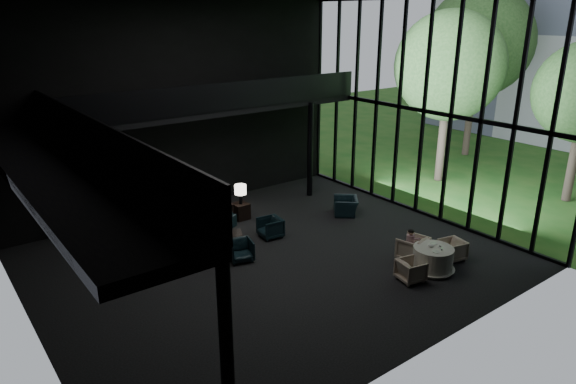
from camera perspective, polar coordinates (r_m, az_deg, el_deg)
floor at (r=16.56m, az=-1.69°, el=-7.41°), size 14.00×12.00×0.02m
wall_back at (r=20.30m, az=-11.82°, el=9.13°), size 14.00×0.04×8.00m
wall_front at (r=11.04m, az=16.51°, el=0.30°), size 14.00×0.04×8.00m
wall_left at (r=12.66m, az=-28.63°, el=1.10°), size 0.04×12.00×8.00m
curtain_wall at (r=19.95m, az=14.86°, el=8.72°), size 0.20×12.00×8.00m
mezzanine_left at (r=12.82m, az=-24.28°, el=1.98°), size 2.00×12.00×0.25m
mezzanine_back at (r=19.87m, az=-7.92°, el=9.14°), size 12.00×2.00×0.25m
railing_left at (r=12.91m, az=-20.36°, el=5.37°), size 0.06×12.00×1.00m
railing_back at (r=18.92m, az=-6.48°, el=10.54°), size 12.00×0.06×1.00m
column_sw at (r=9.11m, az=-6.82°, el=-17.56°), size 0.24×0.24×4.00m
column_nw at (r=18.93m, az=-24.70°, el=0.78°), size 0.24×0.24×4.00m
column_ne at (r=21.59m, az=2.48°, el=4.68°), size 0.24×0.24×4.00m
tree_near at (r=24.19m, az=17.50°, el=13.20°), size 4.80×4.80×7.65m
tree_far at (r=29.38m, az=20.36°, el=15.31°), size 5.60×5.60×8.80m
console at (r=18.89m, az=-9.46°, el=-2.96°), size 2.34×0.53×0.74m
bronze_urn at (r=18.74m, az=-9.88°, el=-0.30°), size 0.63×0.63×1.18m
side_table_left at (r=18.26m, az=-13.78°, el=-4.44°), size 0.48×0.48×0.53m
table_lamp_left at (r=18.17m, az=-14.24°, el=-2.05°), size 0.40×0.40×0.67m
side_table_right at (r=19.61m, az=-5.27°, el=-2.13°), size 0.56×0.56×0.61m
table_lamp_right at (r=19.30m, az=-5.31°, el=0.19°), size 0.45×0.45×0.75m
sofa at (r=18.32m, az=-8.80°, el=-3.31°), size 2.49×1.64×0.94m
lounge_armchair_west at (r=16.60m, az=-11.70°, el=-6.57°), size 0.74×0.77×0.63m
lounge_armchair_east at (r=17.94m, az=-1.99°, el=-3.88°), size 0.78×0.82×0.77m
lounge_armchair_south at (r=16.37m, az=-5.27°, el=-6.42°), size 0.85×0.82×0.72m
window_armchair at (r=20.05m, az=6.45°, el=-1.32°), size 1.10×1.15×0.85m
coffee_table at (r=17.31m, az=-6.65°, el=-5.51°), size 1.29×1.29×0.44m
dining_table at (r=16.33m, az=15.76°, el=-7.32°), size 1.37×1.37×0.75m
dining_chair_north at (r=16.78m, az=13.69°, el=-5.85°), size 1.08×1.04×0.94m
dining_chair_east at (r=17.18m, az=17.78°, el=-6.10°), size 0.75×0.79×0.69m
dining_chair_west at (r=15.57m, az=13.50°, el=-8.44°), size 0.73×0.76×0.67m
child at (r=16.71m, az=13.46°, el=-4.95°), size 0.26×0.26×0.56m
plate_a at (r=15.89m, az=16.12°, el=-6.39°), size 0.27×0.27×0.01m
plate_b at (r=16.42m, az=15.90°, el=-5.52°), size 0.24×0.24×0.01m
saucer at (r=16.22m, az=16.57°, el=-5.91°), size 0.19×0.19×0.01m
coffee_cup at (r=16.25m, az=16.54°, el=-5.72°), size 0.09×0.09×0.06m
cereal_bowl at (r=16.17m, az=15.60°, el=-5.76°), size 0.16×0.16×0.08m
cream_pot at (r=16.03m, az=16.71°, el=-6.13°), size 0.06×0.06×0.06m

